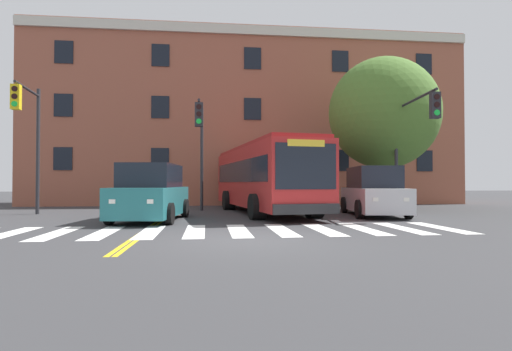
{
  "coord_description": "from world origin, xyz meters",
  "views": [
    {
      "loc": [
        -0.78,
        -9.94,
        1.44
      ],
      "look_at": [
        1.15,
        8.12,
        1.78
      ],
      "focal_mm": 28.0,
      "sensor_mm": 36.0,
      "label": 1
    }
  ],
  "objects_px": {
    "city_bus": "(263,177)",
    "car_teal_near_lane": "(151,194)",
    "traffic_light_far_corner": "(30,126)",
    "street_tree_curbside_large": "(384,113)",
    "car_silver_far_lane": "(373,192)",
    "traffic_light_overhead": "(201,137)",
    "traffic_light_near_corner": "(411,132)"
  },
  "relations": [
    {
      "from": "traffic_light_near_corner",
      "to": "street_tree_curbside_large",
      "type": "bearing_deg",
      "value": 83.68
    },
    {
      "from": "traffic_light_near_corner",
      "to": "car_silver_far_lane",
      "type": "bearing_deg",
      "value": 167.44
    },
    {
      "from": "city_bus",
      "to": "car_teal_near_lane",
      "type": "distance_m",
      "value": 5.92
    },
    {
      "from": "traffic_light_far_corner",
      "to": "car_silver_far_lane",
      "type": "bearing_deg",
      "value": -5.19
    },
    {
      "from": "car_teal_near_lane",
      "to": "street_tree_curbside_large",
      "type": "distance_m",
      "value": 12.95
    },
    {
      "from": "traffic_light_near_corner",
      "to": "street_tree_curbside_large",
      "type": "distance_m",
      "value": 3.94
    },
    {
      "from": "city_bus",
      "to": "traffic_light_near_corner",
      "type": "bearing_deg",
      "value": -21.64
    },
    {
      "from": "car_teal_near_lane",
      "to": "street_tree_curbside_large",
      "type": "bearing_deg",
      "value": 22.3
    },
    {
      "from": "city_bus",
      "to": "traffic_light_overhead",
      "type": "bearing_deg",
      "value": 177.56
    },
    {
      "from": "car_silver_far_lane",
      "to": "traffic_light_far_corner",
      "type": "height_order",
      "value": "traffic_light_far_corner"
    },
    {
      "from": "car_silver_far_lane",
      "to": "street_tree_curbside_large",
      "type": "bearing_deg",
      "value": 58.87
    },
    {
      "from": "street_tree_curbside_large",
      "to": "traffic_light_far_corner",
      "type": "bearing_deg",
      "value": -173.51
    },
    {
      "from": "car_silver_far_lane",
      "to": "traffic_light_near_corner",
      "type": "bearing_deg",
      "value": -12.56
    },
    {
      "from": "traffic_light_far_corner",
      "to": "traffic_light_overhead",
      "type": "height_order",
      "value": "traffic_light_far_corner"
    },
    {
      "from": "city_bus",
      "to": "street_tree_curbside_large",
      "type": "bearing_deg",
      "value": 10.1
    },
    {
      "from": "traffic_light_overhead",
      "to": "street_tree_curbside_large",
      "type": "distance_m",
      "value": 9.78
    },
    {
      "from": "car_teal_near_lane",
      "to": "traffic_light_overhead",
      "type": "xyz_separation_m",
      "value": [
        1.75,
        3.61,
        2.61
      ]
    },
    {
      "from": "city_bus",
      "to": "street_tree_curbside_large",
      "type": "height_order",
      "value": "street_tree_curbside_large"
    },
    {
      "from": "city_bus",
      "to": "traffic_light_overhead",
      "type": "xyz_separation_m",
      "value": [
        -2.98,
        0.13,
        1.91
      ]
    },
    {
      "from": "car_teal_near_lane",
      "to": "car_silver_far_lane",
      "type": "bearing_deg",
      "value": 8.29
    },
    {
      "from": "traffic_light_near_corner",
      "to": "traffic_light_overhead",
      "type": "distance_m",
      "value": 9.56
    },
    {
      "from": "traffic_light_far_corner",
      "to": "traffic_light_overhead",
      "type": "distance_m",
      "value": 7.43
    },
    {
      "from": "car_silver_far_lane",
      "to": "traffic_light_near_corner",
      "type": "xyz_separation_m",
      "value": [
        1.59,
        -0.35,
        2.66
      ]
    },
    {
      "from": "city_bus",
      "to": "car_silver_far_lane",
      "type": "relative_size",
      "value": 2.2
    },
    {
      "from": "car_silver_far_lane",
      "to": "traffic_light_overhead",
      "type": "xyz_separation_m",
      "value": [
        -7.62,
        2.24,
        2.62
      ]
    },
    {
      "from": "traffic_light_far_corner",
      "to": "street_tree_curbside_large",
      "type": "bearing_deg",
      "value": 6.49
    },
    {
      "from": "street_tree_curbside_large",
      "to": "car_teal_near_lane",
      "type": "bearing_deg",
      "value": -157.7
    },
    {
      "from": "traffic_light_far_corner",
      "to": "city_bus",
      "type": "bearing_deg",
      "value": 4.15
    },
    {
      "from": "car_teal_near_lane",
      "to": "car_silver_far_lane",
      "type": "xyz_separation_m",
      "value": [
        9.37,
        1.36,
        -0.01
      ]
    },
    {
      "from": "city_bus",
      "to": "car_teal_near_lane",
      "type": "relative_size",
      "value": 2.26
    },
    {
      "from": "traffic_light_near_corner",
      "to": "traffic_light_overhead",
      "type": "xyz_separation_m",
      "value": [
        -9.2,
        2.59,
        -0.04
      ]
    },
    {
      "from": "traffic_light_near_corner",
      "to": "city_bus",
      "type": "bearing_deg",
      "value": 158.36
    }
  ]
}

